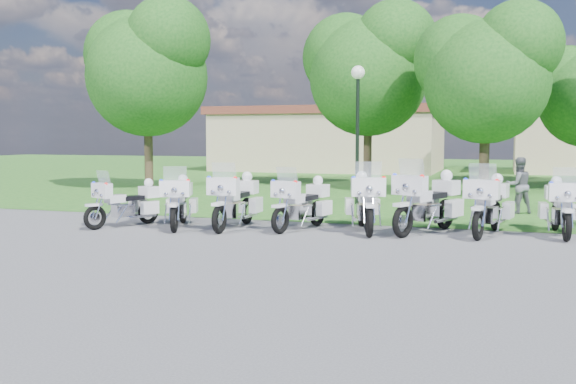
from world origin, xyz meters
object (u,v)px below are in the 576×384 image
(motorcycle_1, at_px, (179,201))
(motorcycle_2, at_px, (236,200))
(motorcycle_3, at_px, (303,203))
(motorcycle_0, at_px, (127,202))
(lamp_post, at_px, (358,101))
(motorcycle_6, at_px, (489,204))
(motorcycle_5, at_px, (429,201))
(motorcycle_7, at_px, (560,206))
(motorcycle_4, at_px, (365,201))
(bystander_b, at_px, (518,186))

(motorcycle_1, height_order, motorcycle_2, motorcycle_2)
(motorcycle_1, distance_m, motorcycle_3, 3.05)
(motorcycle_0, relative_size, lamp_post, 0.43)
(motorcycle_6, bearing_deg, motorcycle_1, 20.60)
(motorcycle_1, xyz_separation_m, lamp_post, (3.00, 6.62, 2.74))
(motorcycle_5, relative_size, lamp_post, 0.54)
(motorcycle_5, distance_m, motorcycle_6, 1.36)
(motorcycle_2, bearing_deg, motorcycle_7, -171.01)
(motorcycle_7, bearing_deg, motorcycle_1, 6.82)
(motorcycle_4, height_order, motorcycle_6, motorcycle_4)
(motorcycle_1, bearing_deg, motorcycle_7, 169.87)
(motorcycle_4, relative_size, motorcycle_7, 1.03)
(motorcycle_0, distance_m, motorcycle_6, 8.74)
(motorcycle_5, bearing_deg, motorcycle_1, 34.16)
(motorcycle_0, xyz_separation_m, motorcycle_6, (8.61, 1.48, 0.10))
(motorcycle_4, xyz_separation_m, bystander_b, (3.53, 4.69, 0.11))
(motorcycle_1, xyz_separation_m, motorcycle_7, (8.81, 1.64, 0.02))
(motorcycle_2, relative_size, motorcycle_6, 1.00)
(motorcycle_1, bearing_deg, motorcycle_0, -9.19)
(motorcycle_4, bearing_deg, lamp_post, -93.33)
(motorcycle_5, bearing_deg, motorcycle_7, -144.29)
(motorcycle_0, height_order, motorcycle_2, motorcycle_2)
(motorcycle_2, distance_m, motorcycle_7, 7.55)
(motorcycle_1, distance_m, motorcycle_6, 7.38)
(motorcycle_4, bearing_deg, motorcycle_7, 172.41)
(bystander_b, bearing_deg, motorcycle_3, 18.00)
(motorcycle_1, relative_size, motorcycle_5, 0.90)
(motorcycle_0, bearing_deg, motorcycle_6, -145.49)
(motorcycle_3, bearing_deg, motorcycle_5, -157.11)
(motorcycle_0, height_order, bystander_b, bystander_b)
(motorcycle_3, bearing_deg, motorcycle_2, 26.92)
(motorcycle_3, bearing_deg, motorcycle_4, -156.18)
(motorcycle_4, xyz_separation_m, motorcycle_7, (4.36, 0.77, -0.04))
(motorcycle_4, bearing_deg, bystander_b, -144.53)
(motorcycle_6, bearing_deg, motorcycle_3, 18.55)
(motorcycle_1, bearing_deg, bystander_b, -165.81)
(motorcycle_0, height_order, motorcycle_4, motorcycle_4)
(bystander_b, bearing_deg, motorcycle_7, 75.40)
(lamp_post, distance_m, bystander_b, 5.71)
(motorcycle_1, xyz_separation_m, bystander_b, (7.99, 5.57, 0.17))
(motorcycle_4, height_order, lamp_post, lamp_post)
(motorcycle_2, relative_size, motorcycle_7, 1.04)
(motorcycle_5, height_order, motorcycle_6, motorcycle_5)
(motorcycle_5, height_order, bystander_b, motorcycle_5)
(motorcycle_2, distance_m, lamp_post, 7.04)
(motorcycle_1, relative_size, motorcycle_7, 0.93)
(motorcycle_2, height_order, motorcycle_7, motorcycle_2)
(motorcycle_6, bearing_deg, motorcycle_5, 17.94)
(motorcycle_0, distance_m, motorcycle_4, 5.90)
(lamp_post, bearing_deg, motorcycle_5, -62.23)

